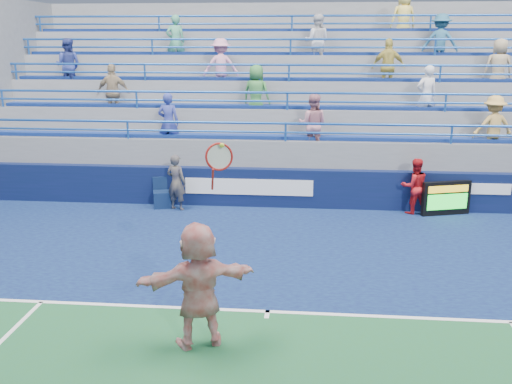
# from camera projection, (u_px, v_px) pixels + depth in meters

# --- Properties ---
(ground) EXTENTS (120.00, 120.00, 0.00)m
(ground) POSITION_uv_depth(u_px,v_px,m) (267.00, 313.00, 9.93)
(ground) COLOR #333538
(sponsor_wall) EXTENTS (18.00, 0.32, 1.10)m
(sponsor_wall) POSITION_uv_depth(u_px,v_px,m) (285.00, 188.00, 16.04)
(sponsor_wall) COLOR #0A1637
(sponsor_wall) RESTS_ON ground
(bleacher_stand) EXTENTS (18.00, 5.60, 6.13)m
(bleacher_stand) POSITION_uv_depth(u_px,v_px,m) (290.00, 132.00, 19.40)
(bleacher_stand) COLOR slate
(bleacher_stand) RESTS_ON ground
(serve_speed_board) EXTENTS (1.34, 0.53, 0.94)m
(serve_speed_board) POSITION_uv_depth(u_px,v_px,m) (446.00, 198.00, 15.30)
(serve_speed_board) COLOR black
(serve_speed_board) RESTS_ON ground
(judge_chair) EXTENTS (0.59, 0.60, 0.84)m
(judge_chair) POSITION_uv_depth(u_px,v_px,m) (162.00, 198.00, 16.08)
(judge_chair) COLOR #0D1E41
(judge_chair) RESTS_ON ground
(tennis_player) EXTENTS (1.94, 1.25, 3.20)m
(tennis_player) POSITION_uv_depth(u_px,v_px,m) (199.00, 285.00, 8.65)
(tennis_player) COLOR white
(tennis_player) RESTS_ON ground
(line_judge) EXTENTS (0.66, 0.54, 1.57)m
(line_judge) POSITION_uv_depth(u_px,v_px,m) (176.00, 182.00, 15.71)
(line_judge) COLOR black
(line_judge) RESTS_ON ground
(ball_girl) EXTENTS (0.85, 0.72, 1.53)m
(ball_girl) POSITION_uv_depth(u_px,v_px,m) (414.00, 186.00, 15.38)
(ball_girl) COLOR red
(ball_girl) RESTS_ON ground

